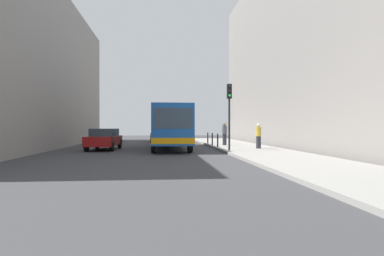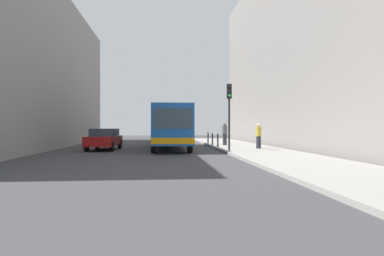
{
  "view_description": "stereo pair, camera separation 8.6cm",
  "coord_description": "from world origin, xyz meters",
  "px_view_note": "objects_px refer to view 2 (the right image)",
  "views": [
    {
      "loc": [
        -0.76,
        -22.63,
        1.63
      ],
      "look_at": [
        1.45,
        0.51,
        1.52
      ],
      "focal_mm": 32.14,
      "sensor_mm": 36.0,
      "label": 1
    },
    {
      "loc": [
        -0.67,
        -22.64,
        1.63
      ],
      "look_at": [
        1.45,
        0.51,
        1.52
      ],
      "focal_mm": 32.14,
      "sensor_mm": 36.0,
      "label": 2
    }
  ],
  "objects_px": {
    "bollard_far": "(208,138)",
    "pedestrian_mid_sidewalk": "(225,134)",
    "bollard_near": "(218,140)",
    "bollard_mid": "(212,139)",
    "car_behind_bus": "(161,135)",
    "bus": "(169,125)",
    "traffic_light": "(229,104)",
    "car_beside_bus": "(104,139)",
    "pedestrian_near_signal": "(259,136)"
  },
  "relations": [
    {
      "from": "traffic_light",
      "to": "pedestrian_near_signal",
      "type": "relative_size",
      "value": 2.44
    },
    {
      "from": "traffic_light",
      "to": "pedestrian_mid_sidewalk",
      "type": "height_order",
      "value": "traffic_light"
    },
    {
      "from": "car_behind_bus",
      "to": "pedestrian_near_signal",
      "type": "bearing_deg",
      "value": 117.7
    },
    {
      "from": "bollard_mid",
      "to": "bus",
      "type": "bearing_deg",
      "value": -152.34
    },
    {
      "from": "bus",
      "to": "pedestrian_near_signal",
      "type": "relative_size",
      "value": 6.58
    },
    {
      "from": "bollard_near",
      "to": "bollard_mid",
      "type": "xyz_separation_m",
      "value": [
        0.0,
        2.55,
        0.0
      ]
    },
    {
      "from": "bollard_mid",
      "to": "car_beside_bus",
      "type": "bearing_deg",
      "value": -161.54
    },
    {
      "from": "bollard_near",
      "to": "bollard_far",
      "type": "height_order",
      "value": "same"
    },
    {
      "from": "car_beside_bus",
      "to": "pedestrian_mid_sidewalk",
      "type": "height_order",
      "value": "pedestrian_mid_sidewalk"
    },
    {
      "from": "car_behind_bus",
      "to": "bollard_mid",
      "type": "relative_size",
      "value": 4.67
    },
    {
      "from": "bus",
      "to": "bollard_far",
      "type": "height_order",
      "value": "bus"
    },
    {
      "from": "traffic_light",
      "to": "bollard_mid",
      "type": "xyz_separation_m",
      "value": [
        -0.1,
        6.2,
        -2.38
      ]
    },
    {
      "from": "bus",
      "to": "traffic_light",
      "type": "xyz_separation_m",
      "value": [
        3.57,
        -4.38,
        1.28
      ]
    },
    {
      "from": "bollard_far",
      "to": "pedestrian_near_signal",
      "type": "xyz_separation_m",
      "value": [
        2.43,
        -7.09,
        0.36
      ]
    },
    {
      "from": "pedestrian_mid_sidewalk",
      "to": "bollard_near",
      "type": "bearing_deg",
      "value": 92.26
    },
    {
      "from": "car_behind_bus",
      "to": "traffic_light",
      "type": "height_order",
      "value": "traffic_light"
    },
    {
      "from": "bollard_far",
      "to": "pedestrian_mid_sidewalk",
      "type": "distance_m",
      "value": 2.96
    },
    {
      "from": "pedestrian_mid_sidewalk",
      "to": "bollard_far",
      "type": "bearing_deg",
      "value": -46.63
    },
    {
      "from": "car_beside_bus",
      "to": "pedestrian_near_signal",
      "type": "height_order",
      "value": "pedestrian_near_signal"
    },
    {
      "from": "car_behind_bus",
      "to": "bollard_near",
      "type": "height_order",
      "value": "car_behind_bus"
    },
    {
      "from": "car_beside_bus",
      "to": "traffic_light",
      "type": "distance_m",
      "value": 9.14
    },
    {
      "from": "bollard_near",
      "to": "bollard_mid",
      "type": "distance_m",
      "value": 2.55
    },
    {
      "from": "bollard_mid",
      "to": "pedestrian_near_signal",
      "type": "bearing_deg",
      "value": -61.85
    },
    {
      "from": "car_beside_bus",
      "to": "pedestrian_mid_sidewalk",
      "type": "relative_size",
      "value": 2.49
    },
    {
      "from": "bollard_near",
      "to": "pedestrian_near_signal",
      "type": "relative_size",
      "value": 0.57
    },
    {
      "from": "traffic_light",
      "to": "bollard_near",
      "type": "distance_m",
      "value": 4.36
    },
    {
      "from": "car_behind_bus",
      "to": "pedestrian_near_signal",
      "type": "relative_size",
      "value": 2.65
    },
    {
      "from": "bollard_mid",
      "to": "bollard_far",
      "type": "height_order",
      "value": "same"
    },
    {
      "from": "bollard_far",
      "to": "bus",
      "type": "bearing_deg",
      "value": -128.48
    },
    {
      "from": "bus",
      "to": "bollard_far",
      "type": "relative_size",
      "value": 11.62
    },
    {
      "from": "bollard_near",
      "to": "pedestrian_near_signal",
      "type": "height_order",
      "value": "pedestrian_near_signal"
    },
    {
      "from": "car_beside_bus",
      "to": "bollard_mid",
      "type": "bearing_deg",
      "value": -158.2
    },
    {
      "from": "bollard_far",
      "to": "pedestrian_near_signal",
      "type": "bearing_deg",
      "value": -71.07
    },
    {
      "from": "bollard_near",
      "to": "bollard_far",
      "type": "distance_m",
      "value": 5.09
    },
    {
      "from": "bus",
      "to": "car_behind_bus",
      "type": "relative_size",
      "value": 2.49
    },
    {
      "from": "car_behind_bus",
      "to": "pedestrian_near_signal",
      "type": "distance_m",
      "value": 14.76
    },
    {
      "from": "car_behind_bus",
      "to": "pedestrian_mid_sidewalk",
      "type": "bearing_deg",
      "value": 121.0
    },
    {
      "from": "bollard_near",
      "to": "pedestrian_mid_sidewalk",
      "type": "height_order",
      "value": "pedestrian_mid_sidewalk"
    },
    {
      "from": "bus",
      "to": "traffic_light",
      "type": "bearing_deg",
      "value": 128.69
    },
    {
      "from": "bollard_far",
      "to": "pedestrian_mid_sidewalk",
      "type": "relative_size",
      "value": 0.53
    },
    {
      "from": "car_behind_bus",
      "to": "pedestrian_mid_sidewalk",
      "type": "distance_m",
      "value": 10.25
    },
    {
      "from": "bollard_near",
      "to": "pedestrian_mid_sidewalk",
      "type": "relative_size",
      "value": 0.53
    },
    {
      "from": "bollard_mid",
      "to": "pedestrian_mid_sidewalk",
      "type": "bearing_deg",
      "value": -13.08
    },
    {
      "from": "car_behind_bus",
      "to": "bus",
      "type": "bearing_deg",
      "value": 94.9
    },
    {
      "from": "car_behind_bus",
      "to": "pedestrian_mid_sidewalk",
      "type": "xyz_separation_m",
      "value": [
        5.07,
        -8.9,
        0.27
      ]
    },
    {
      "from": "bollard_near",
      "to": "bollard_mid",
      "type": "relative_size",
      "value": 1.0
    },
    {
      "from": "car_beside_bus",
      "to": "pedestrian_mid_sidewalk",
      "type": "distance_m",
      "value": 9.32
    },
    {
      "from": "traffic_light",
      "to": "pedestrian_near_signal",
      "type": "distance_m",
      "value": 3.5
    },
    {
      "from": "car_behind_bus",
      "to": "bollard_far",
      "type": "bearing_deg",
      "value": 125.23
    },
    {
      "from": "bollard_far",
      "to": "pedestrian_near_signal",
      "type": "distance_m",
      "value": 7.51
    }
  ]
}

